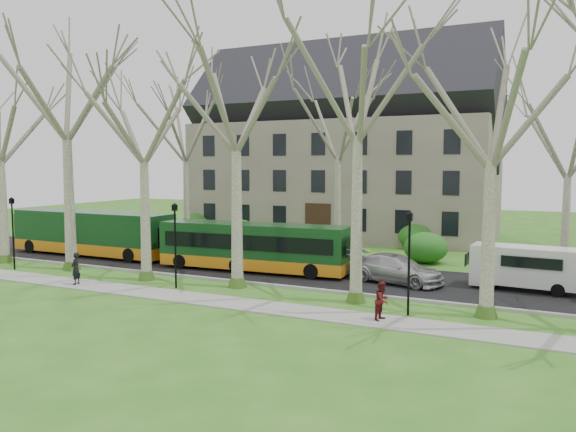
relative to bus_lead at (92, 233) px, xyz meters
The scene contains 15 objects.
ground 18.30m from the bus_lead, 15.68° to the right, with size 120.00×120.00×0.00m, color #306B1E.
sidewalk 19.13m from the bus_lead, 22.93° to the right, with size 70.00×2.00×0.06m, color gray.
road 17.63m from the bus_lead, ahead, with size 80.00×8.00×0.06m, color black.
curb 17.95m from the bus_lead, 11.05° to the right, with size 80.00×0.25×0.14m, color #A5A39E.
building 23.21m from the bus_lead, 58.80° to the left, with size 26.50×12.20×16.00m.
tree_row_verge 18.93m from the bus_lead, 14.77° to the right, with size 49.00×7.00×14.00m.
tree_row_far 17.86m from the bus_lead, 20.53° to the left, with size 33.00×7.00×12.00m.
lamp_row 18.55m from the bus_lead, 18.66° to the right, with size 36.22×0.22×4.30m.
hedges 15.77m from the bus_lead, 35.15° to the left, with size 30.60×8.60×2.00m.
bus_lead is the anchor object (origin of this frame).
bus_follow 12.92m from the bus_lead, ahead, with size 11.57×2.41×2.89m, color #113E19, non-canonical shape.
sedan 21.48m from the bus_lead, ahead, with size 2.09×5.15×1.49m, color #AFAEB3.
van_a 27.74m from the bus_lead, ahead, with size 5.02×1.82×2.19m, color silver, non-canonical shape.
pedestrian_a 9.97m from the bus_lead, 50.07° to the right, with size 0.61×0.40×1.68m, color black.
pedestrian_b 23.96m from the bus_lead, 17.67° to the right, with size 0.77×0.60×1.58m, color #551316.
Camera 1 is at (11.44, -24.09, 6.32)m, focal length 35.00 mm.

